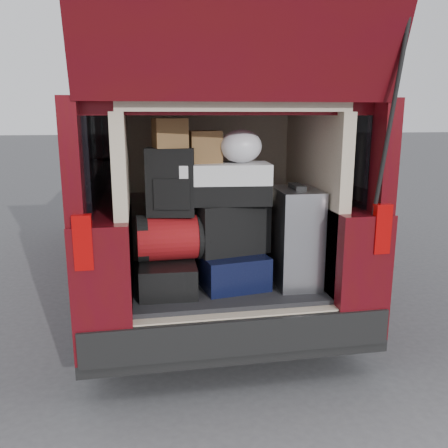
{
  "coord_description": "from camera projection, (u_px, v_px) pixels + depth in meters",
  "views": [
    {
      "loc": [
        -0.56,
        -2.86,
        1.68
      ],
      "look_at": [
        0.0,
        0.2,
        0.96
      ],
      "focal_mm": 38.0,
      "sensor_mm": 36.0,
      "label": 1
    }
  ],
  "objects": [
    {
      "name": "ground",
      "position": [
        229.0,
        368.0,
        3.22
      ],
      "size": [
        80.0,
        80.0,
        0.0
      ],
      "primitive_type": "plane",
      "color": "#3B3B3E",
      "rests_on": "ground"
    },
    {
      "name": "minivan",
      "position": [
        195.0,
        193.0,
        4.79
      ],
      "size": [
        1.9,
        5.35,
        2.77
      ],
      "color": "black",
      "rests_on": "ground"
    },
    {
      "name": "load_floor",
      "position": [
        222.0,
        314.0,
        3.42
      ],
      "size": [
        1.24,
        1.05,
        0.55
      ],
      "primitive_type": "cube",
      "color": "black",
      "rests_on": "ground"
    },
    {
      "name": "black_hardshell",
      "position": [
        168.0,
        275.0,
        3.13
      ],
      "size": [
        0.38,
        0.51,
        0.2
      ],
      "primitive_type": "cube",
      "rotation": [
        0.0,
        0.0,
        -0.04
      ],
      "color": "black",
      "rests_on": "load_floor"
    },
    {
      "name": "navy_hardshell",
      "position": [
        229.0,
        267.0,
        3.25
      ],
      "size": [
        0.49,
        0.57,
        0.22
      ],
      "primitive_type": "cube",
      "rotation": [
        0.0,
        0.0,
        0.15
      ],
      "color": "black",
      "rests_on": "load_floor"
    },
    {
      "name": "silver_roller",
      "position": [
        295.0,
        237.0,
        3.2
      ],
      "size": [
        0.29,
        0.45,
        0.66
      ],
      "primitive_type": "cube",
      "rotation": [
        0.0,
        0.0,
        -0.04
      ],
      "color": "silver",
      "rests_on": "load_floor"
    },
    {
      "name": "red_duffel",
      "position": [
        172.0,
        237.0,
        3.11
      ],
      "size": [
        0.46,
        0.31,
        0.3
      ],
      "primitive_type": "cube",
      "rotation": [
        0.0,
        0.0,
        0.03
      ],
      "color": "maroon",
      "rests_on": "black_hardshell"
    },
    {
      "name": "black_soft_case",
      "position": [
        231.0,
        227.0,
        3.2
      ],
      "size": [
        0.52,
        0.37,
        0.34
      ],
      "primitive_type": "cube",
      "rotation": [
        0.0,
        0.0,
        0.2
      ],
      "color": "black",
      "rests_on": "navy_hardshell"
    },
    {
      "name": "backpack",
      "position": [
        171.0,
        182.0,
        3.03
      ],
      "size": [
        0.33,
        0.23,
        0.43
      ],
      "primitive_type": "cube",
      "rotation": [
        0.0,
        0.0,
        -0.17
      ],
      "color": "black",
      "rests_on": "red_duffel"
    },
    {
      "name": "twotone_duffel",
      "position": [
        225.0,
        183.0,
        3.12
      ],
      "size": [
        0.62,
        0.36,
        0.26
      ],
      "primitive_type": "cube",
      "rotation": [
        0.0,
        0.0,
        -0.09
      ],
      "color": "white",
      "rests_on": "black_soft_case"
    },
    {
      "name": "grocery_sack_lower",
      "position": [
        170.0,
        133.0,
        2.96
      ],
      "size": [
        0.22,
        0.19,
        0.18
      ],
      "primitive_type": "cube",
      "rotation": [
        0.0,
        0.0,
        0.16
      ],
      "color": "brown",
      "rests_on": "backpack"
    },
    {
      "name": "grocery_sack_upper",
      "position": [
        204.0,
        147.0,
        3.09
      ],
      "size": [
        0.23,
        0.2,
        0.21
      ],
      "primitive_type": "cube",
      "rotation": [
        0.0,
        0.0,
        0.15
      ],
      "color": "brown",
      "rests_on": "twotone_duffel"
    },
    {
      "name": "plastic_bag_center",
      "position": [
        241.0,
        146.0,
        3.07
      ],
      "size": [
        0.27,
        0.26,
        0.22
      ],
      "primitive_type": "ellipsoid",
      "rotation": [
        0.0,
        0.0,
        -0.01
      ],
      "color": "white",
      "rests_on": "twotone_duffel"
    }
  ]
}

